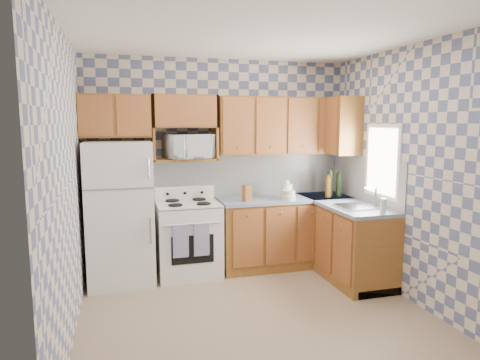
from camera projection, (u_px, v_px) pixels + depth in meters
name	position (u px, v px, depth m)	size (l,w,h in m)	color
floor	(255.00, 313.00, 4.28)	(3.40, 3.40, 0.00)	#91775C
back_wall	(219.00, 164.00, 5.62)	(3.40, 0.02, 2.70)	slate
right_wall	(408.00, 174.00, 4.55)	(0.02, 3.20, 2.70)	slate
backsplash_back	(248.00, 174.00, 5.74)	(2.60, 0.01, 0.56)	silver
backsplash_right	(365.00, 179.00, 5.33)	(0.01, 1.60, 0.56)	silver
refrigerator	(120.00, 213.00, 5.02)	(0.75, 0.70, 1.68)	silver
stove_body	(188.00, 240.00, 5.31)	(0.76, 0.65, 0.90)	silver
cooktop	(188.00, 204.00, 5.25)	(0.76, 0.65, 0.03)	silver
backguard	(184.00, 193.00, 5.50)	(0.76, 0.08, 0.17)	silver
dish_towel_left	(181.00, 241.00, 4.93)	(0.18, 0.03, 0.39)	navy
dish_towel_right	(202.00, 240.00, 5.00)	(0.18, 0.03, 0.39)	navy
base_cabinets_back	(285.00, 233.00, 5.68)	(1.75, 0.60, 0.88)	brown
base_cabinets_right	(342.00, 239.00, 5.36)	(0.60, 1.60, 0.88)	brown
countertop_back	(286.00, 199.00, 5.61)	(1.77, 0.63, 0.04)	slate
countertop_right	(343.00, 203.00, 5.29)	(0.63, 1.60, 0.04)	slate
upper_cabinets_back	(283.00, 126.00, 5.62)	(1.75, 0.33, 0.74)	brown
upper_cabinets_fridge	(115.00, 116.00, 5.03)	(0.82, 0.33, 0.50)	brown
upper_cabinets_right	(338.00, 126.00, 5.63)	(0.33, 0.70, 0.74)	brown
microwave_shelf	(185.00, 160.00, 5.33)	(0.80, 0.33, 0.03)	brown
microwave	(188.00, 146.00, 5.27)	(0.55, 0.37, 0.30)	silver
sink	(359.00, 207.00, 4.96)	(0.48, 0.40, 0.03)	#B7B7BC
window	(382.00, 161.00, 4.96)	(0.02, 0.66, 0.86)	white
bottle_0	(330.00, 184.00, 5.69)	(0.07, 0.07, 0.33)	black
bottle_1	(339.00, 185.00, 5.67)	(0.07, 0.07, 0.31)	black
bottle_2	(338.00, 184.00, 5.77)	(0.07, 0.07, 0.29)	brown
bottle_3	(328.00, 187.00, 5.60)	(0.07, 0.07, 0.27)	brown
knife_block	(247.00, 193.00, 5.32)	(0.09, 0.09, 0.20)	brown
electric_kettle	(287.00, 191.00, 5.52)	(0.15, 0.15, 0.19)	silver
food_containers	(288.00, 195.00, 5.39)	(0.19, 0.19, 0.13)	silver
soap_bottle	(383.00, 206.00, 4.60)	(0.06, 0.06, 0.17)	silver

